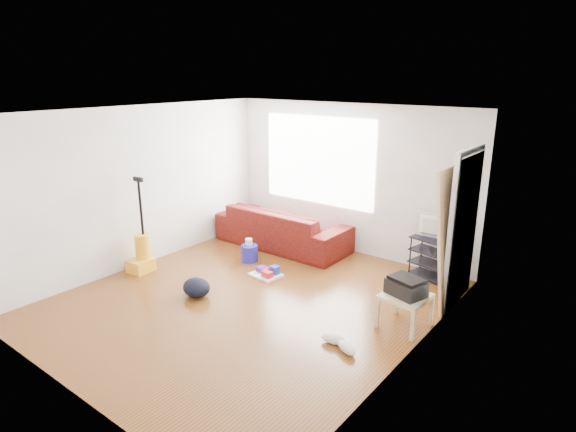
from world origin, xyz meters
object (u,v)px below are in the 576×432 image
Objects in this scene: cleaning_tray at (267,273)px; vacuum at (142,254)px; tv_stand at (432,258)px; sofa at (282,246)px; bucket at (250,261)px; backpack at (197,296)px; side_table at (405,300)px.

cleaning_tray is 0.32× the size of vacuum.
cleaning_tray is at bearing 27.39° from vacuum.
vacuum is at bearing -134.36° from tv_stand.
tv_stand is 4.41m from vacuum.
sofa is at bearing -162.63° from tv_stand.
tv_stand is 2.48× the size of bucket.
side_table is at bearing 40.68° from backpack.
sofa is 5.43× the size of backpack.
bucket is 0.18× the size of vacuum.
vacuum is at bearing -128.63° from bucket.
bucket is at bearing -144.42° from tv_stand.
tv_stand is 3.47m from backpack.
bucket is at bearing 121.67° from backpack.
side_table is at bearing -67.85° from tv_stand.
backpack is at bearing -120.77° from tv_stand.
cleaning_tray is at bearing -132.25° from tv_stand.
cleaning_tray is (-2.28, 0.14, -0.31)m from side_table.
backpack is (0.28, -1.40, 0.00)m from bucket.
cleaning_tray is at bearing 176.55° from side_table.
bucket is (-2.90, 0.43, -0.35)m from side_table.
bucket is 0.58× the size of cleaning_tray.
backpack is at bearing 97.34° from sofa.
tv_stand is at bearing -174.11° from sofa.
vacuum reaches higher than backpack.
side_table is 2.31m from cleaning_tray.
cleaning_tray is (0.62, -0.29, 0.05)m from bucket.
side_table is at bearing 155.62° from sofa.
sofa is 1.63× the size of vacuum.
vacuum is (-1.33, 0.08, 0.27)m from backpack.
tv_stand is 1.62m from side_table.
sofa is 2.45m from vacuum.
sofa reaches higher than backpack.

